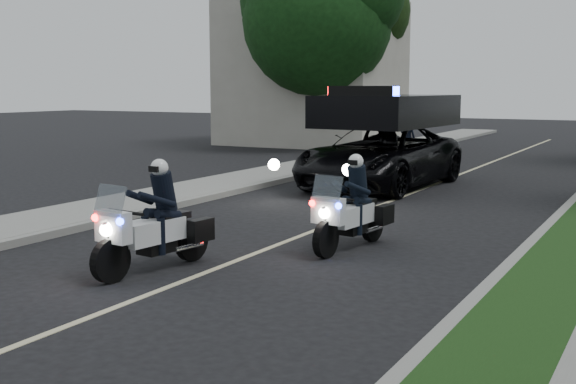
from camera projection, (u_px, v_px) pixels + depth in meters
name	position (u px, v px, depth m)	size (l,w,h in m)	color
ground	(85.00, 319.00, 8.93)	(120.00, 120.00, 0.00)	black
curb_right	(560.00, 216.00, 15.66)	(0.20, 60.00, 0.15)	gray
curb_left	(239.00, 190.00, 19.55)	(0.20, 60.00, 0.15)	gray
sidewalk_left	(206.00, 187.00, 20.07)	(2.00, 60.00, 0.16)	gray
building_far	(312.00, 73.00, 35.75)	(8.00, 6.00, 7.00)	#A8A396
lane_marking	(382.00, 204.00, 17.61)	(0.12, 50.00, 0.01)	#BFB78C
police_moto_left	(155.00, 271.00, 11.29)	(0.72, 2.05, 1.75)	silver
police_moto_right	(351.00, 249.00, 12.82)	(0.69, 1.98, 1.68)	silver
police_suv	(380.00, 187.00, 20.65)	(2.92, 6.31, 3.07)	black
bicycle	(407.00, 165.00, 26.69)	(0.67, 1.92, 1.00)	black
cyclist	(407.00, 165.00, 26.69)	(0.55, 0.37, 1.53)	black
tree_left_near	(316.00, 149.00, 33.14)	(6.72, 6.72, 11.19)	#143C14
tree_left_far	(335.00, 143.00, 36.61)	(6.28, 6.28, 10.46)	#1A3510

